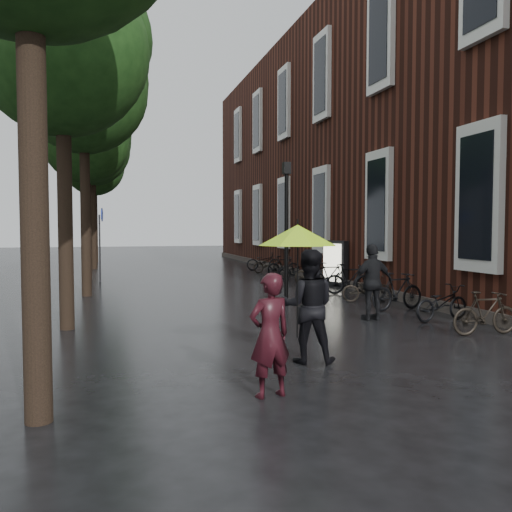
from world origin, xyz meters
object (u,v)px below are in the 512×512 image
object	(u,v)px
person_burgundy	(270,335)
lamp_post	(286,219)
pedestrian_walking	(373,282)
parked_bicycles	(325,276)
ad_lightbox	(335,264)
person_black	(308,306)

from	to	relation	value
person_burgundy	lamp_post	distance (m)	8.92
pedestrian_walking	parked_bicycles	xyz separation A→B (m)	(1.57, 6.81, -0.47)
parked_bicycles	ad_lightbox	world-z (taller)	ad_lightbox
person_burgundy	person_black	world-z (taller)	person_black
person_black	pedestrian_walking	world-z (taller)	person_black
person_black	lamp_post	size ratio (longest dim) A/B	0.46
pedestrian_walking	parked_bicycles	size ratio (longest dim) A/B	0.10
lamp_post	person_burgundy	bearing A→B (deg)	-109.90
person_burgundy	lamp_post	bearing A→B (deg)	-122.49
person_black	parked_bicycles	distance (m)	11.28
parked_bicycles	lamp_post	size ratio (longest dim) A/B	4.41
pedestrian_walking	lamp_post	distance (m)	3.70
person_black	pedestrian_walking	size ratio (longest dim) A/B	1.02
person_black	lamp_post	xyz separation A→B (m)	(1.82, 6.61, 1.58)
person_burgundy	ad_lightbox	distance (m)	13.72
person_burgundy	pedestrian_walking	bearing A→B (deg)	-141.79
parked_bicycles	pedestrian_walking	bearing A→B (deg)	-103.00
parked_bicycles	ad_lightbox	bearing A→B (deg)	27.99
person_black	ad_lightbox	size ratio (longest dim) A/B	1.08
person_burgundy	parked_bicycles	distance (m)	13.23
person_black	lamp_post	distance (m)	7.03
person_burgundy	pedestrian_walking	xyz separation A→B (m)	(4.17, 5.11, 0.09)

